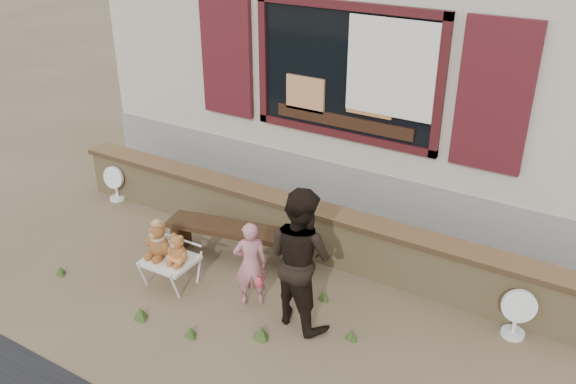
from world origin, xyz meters
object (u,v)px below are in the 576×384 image
Objects in this scene: bench at (237,236)px; teddy_bear_right at (178,248)px; teddy_bear_left at (158,239)px; child at (251,264)px; folding_chair at (170,261)px; adult at (300,258)px.

teddy_bear_right is at bearing -115.58° from bench.
teddy_bear_left is 1.13m from child.
bench reaches higher than folding_chair.
child is 0.66m from adult.
adult is (0.60, 0.02, 0.27)m from child.
child is at bearing 10.05° from folding_chair.
bench is 3.93× the size of teddy_bear_left.
bench is 1.15× the size of adult.
folding_chair is (-0.33, -0.82, -0.02)m from bench.
child is at bearing -56.73° from bench.
bench is at bearing 75.54° from teddy_bear_right.
teddy_bear_right is at bearing -24.12° from child.
teddy_bear_left reaches higher than bench.
folding_chair is at bearing -180.00° from teddy_bear_right.
child reaches higher than bench.
teddy_bear_left is 0.28m from teddy_bear_right.
adult is (1.24, -0.61, 0.45)m from bench.
folding_chair is at bearing 22.04° from adult.
folding_chair is 1.01m from child.
bench is 0.98m from teddy_bear_left.
adult reaches higher than child.
child is (0.83, 0.19, -0.03)m from teddy_bear_right.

